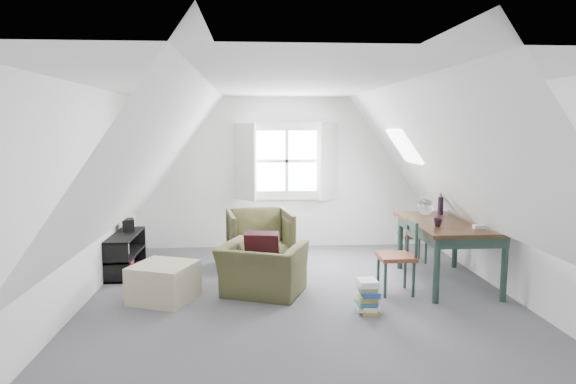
{
  "coord_description": "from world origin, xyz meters",
  "views": [
    {
      "loc": [
        -0.56,
        -5.74,
        2.03
      ],
      "look_at": [
        -0.12,
        0.6,
        1.21
      ],
      "focal_mm": 32.0,
      "sensor_mm": 36.0,
      "label": 1
    }
  ],
  "objects": [
    {
      "name": "floor",
      "position": [
        0.0,
        0.0,
        0.0
      ],
      "size": [
        5.5,
        5.5,
        0.0
      ],
      "primitive_type": "plane",
      "color": "#535258",
      "rests_on": "ground"
    },
    {
      "name": "ceiling",
      "position": [
        0.0,
        0.0,
        2.5
      ],
      "size": [
        5.5,
        5.5,
        0.0
      ],
      "primitive_type": "plane",
      "rotation": [
        3.14,
        0.0,
        0.0
      ],
      "color": "white",
      "rests_on": "wall_back"
    },
    {
      "name": "wall_back",
      "position": [
        0.0,
        2.75,
        1.25
      ],
      "size": [
        5.0,
        0.0,
        5.0
      ],
      "primitive_type": "plane",
      "rotation": [
        1.57,
        0.0,
        0.0
      ],
      "color": "white",
      "rests_on": "ground"
    },
    {
      "name": "wall_front",
      "position": [
        0.0,
        -2.75,
        1.25
      ],
      "size": [
        5.0,
        0.0,
        5.0
      ],
      "primitive_type": "plane",
      "rotation": [
        -1.57,
        0.0,
        0.0
      ],
      "color": "white",
      "rests_on": "ground"
    },
    {
      "name": "wall_left",
      "position": [
        -2.5,
        0.0,
        1.25
      ],
      "size": [
        0.0,
        5.5,
        5.5
      ],
      "primitive_type": "plane",
      "rotation": [
        1.57,
        0.0,
        1.57
      ],
      "color": "white",
      "rests_on": "ground"
    },
    {
      "name": "wall_right",
      "position": [
        2.5,
        0.0,
        1.25
      ],
      "size": [
        0.0,
        5.5,
        5.5
      ],
      "primitive_type": "plane",
      "rotation": [
        1.57,
        0.0,
        -1.57
      ],
      "color": "white",
      "rests_on": "ground"
    },
    {
      "name": "slope_left",
      "position": [
        -1.55,
        0.0,
        1.78
      ],
      "size": [
        3.19,
        5.5,
        4.48
      ],
      "primitive_type": "plane",
      "rotation": [
        0.0,
        2.19,
        0.0
      ],
      "color": "white",
      "rests_on": "wall_left"
    },
    {
      "name": "slope_right",
      "position": [
        1.55,
        0.0,
        1.78
      ],
      "size": [
        3.19,
        5.5,
        4.48
      ],
      "primitive_type": "plane",
      "rotation": [
        0.0,
        -2.19,
        0.0
      ],
      "color": "white",
      "rests_on": "wall_right"
    },
    {
      "name": "dormer_window",
      "position": [
        0.0,
        2.68,
        1.45
      ],
      "size": [
        1.71,
        0.35,
        1.3
      ],
      "color": "white",
      "rests_on": "wall_back"
    },
    {
      "name": "skylight",
      "position": [
        1.55,
        1.3,
        1.75
      ],
      "size": [
        0.35,
        0.75,
        0.47
      ],
      "primitive_type": "cube",
      "rotation": [
        0.0,
        0.95,
        0.0
      ],
      "color": "white",
      "rests_on": "slope_right"
    },
    {
      "name": "armchair_near",
      "position": [
        -0.45,
        0.28,
        0.0
      ],
      "size": [
        1.18,
        1.11,
        0.62
      ],
      "primitive_type": "imported",
      "rotation": [
        0.0,
        0.0,
        2.78
      ],
      "color": "#404022",
      "rests_on": "floor"
    },
    {
      "name": "armchair_far",
      "position": [
        -0.47,
        1.52,
        0.0
      ],
      "size": [
        1.01,
        1.03,
        0.83
      ],
      "primitive_type": "imported",
      "rotation": [
        0.0,
        0.0,
        0.14
      ],
      "color": "#404022",
      "rests_on": "floor"
    },
    {
      "name": "throw_pillow",
      "position": [
        -0.45,
        0.43,
        0.54
      ],
      "size": [
        0.46,
        0.31,
        0.44
      ],
      "primitive_type": "cube",
      "rotation": [
        0.31,
        0.0,
        -0.16
      ],
      "color": "#390F17",
      "rests_on": "armchair_near"
    },
    {
      "name": "ottoman",
      "position": [
        -1.61,
        0.14,
        0.22
      ],
      "size": [
        0.84,
        0.84,
        0.43
      ],
      "primitive_type": "cube",
      "rotation": [
        0.0,
        0.0,
        -0.37
      ],
      "color": "tan",
      "rests_on": "floor"
    },
    {
      "name": "dining_table",
      "position": [
        1.93,
        0.55,
        0.7
      ],
      "size": [
        0.97,
        1.62,
        0.81
      ],
      "rotation": [
        0.0,
        0.0,
        -0.01
      ],
      "color": "black",
      "rests_on": "floor"
    },
    {
      "name": "demijohn",
      "position": [
        1.78,
        1.0,
        0.94
      ],
      "size": [
        0.22,
        0.22,
        0.31
      ],
      "rotation": [
        0.0,
        0.0,
        0.32
      ],
      "color": "silver",
      "rests_on": "dining_table"
    },
    {
      "name": "vase_twigs",
      "position": [
        2.03,
        1.1,
        0.95
      ],
      "size": [
        0.08,
        0.09,
        0.6
      ],
      "rotation": [
        0.0,
        0.0,
        0.31
      ],
      "color": "black",
      "rests_on": "dining_table"
    },
    {
      "name": "cup",
      "position": [
        1.68,
        0.25,
        0.81
      ],
      "size": [
        0.12,
        0.12,
        0.1
      ],
      "primitive_type": "imported",
      "rotation": [
        0.0,
        0.0,
        0.11
      ],
      "color": "black",
      "rests_on": "dining_table"
    },
    {
      "name": "paper_box",
      "position": [
        2.13,
        0.1,
        0.83
      ],
      "size": [
        0.13,
        0.1,
        0.04
      ],
      "primitive_type": "cube",
      "rotation": [
        0.0,
        0.0,
        -0.1
      ],
      "color": "white",
      "rests_on": "dining_table"
    },
    {
      "name": "dining_chair_far",
      "position": [
        1.83,
        1.6,
        0.42
      ],
      "size": [
        0.37,
        0.37,
        0.8
      ],
      "rotation": [
        0.0,
        0.0,
        3.06
      ],
      "color": "maroon",
      "rests_on": "floor"
    },
    {
      "name": "dining_chair_near",
      "position": [
        1.2,
        0.21,
        0.47
      ],
      "size": [
        0.42,
        0.42,
        0.9
      ],
      "rotation": [
        0.0,
        0.0,
        -1.7
      ],
      "color": "maroon",
      "rests_on": "floor"
    },
    {
      "name": "media_shelf",
      "position": [
        -2.35,
        1.3,
        0.25
      ],
      "size": [
        0.35,
        1.06,
        0.55
      ],
      "rotation": [
        0.0,
        0.0,
        0.06
      ],
      "color": "black",
      "rests_on": "floor"
    },
    {
      "name": "electronics_box",
      "position": [
        -2.35,
        1.59,
        0.62
      ],
      "size": [
        0.21,
        0.26,
        0.18
      ],
      "primitive_type": "cube",
      "rotation": [
        0.0,
        0.0,
        0.28
      ],
      "color": "black",
      "rests_on": "media_shelf"
    },
    {
      "name": "magazine_stack",
      "position": [
        0.68,
        -0.41,
        0.18
      ],
      "size": [
        0.27,
        0.32,
        0.36
      ],
      "rotation": [
        0.0,
        0.0,
        0.16
      ],
      "color": "#B29933",
      "rests_on": "floor"
    }
  ]
}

